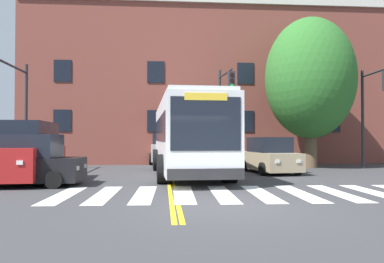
# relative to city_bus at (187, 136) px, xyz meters

# --- Properties ---
(ground_plane) EXTENTS (120.00, 120.00, 0.00)m
(ground_plane) POSITION_rel_city_bus_xyz_m (0.39, -8.37, -1.82)
(ground_plane) COLOR #38383A
(crosswalk) EXTENTS (11.34, 4.01, 0.01)m
(crosswalk) POSITION_rel_city_bus_xyz_m (1.28, -6.20, -1.82)
(crosswalk) COLOR white
(crosswalk) RESTS_ON ground
(lane_line_yellow_inner) EXTENTS (0.12, 36.00, 0.01)m
(lane_line_yellow_inner) POSITION_rel_city_bus_xyz_m (-0.89, 7.80, -1.82)
(lane_line_yellow_inner) COLOR gold
(lane_line_yellow_inner) RESTS_ON ground
(lane_line_yellow_outer) EXTENTS (0.12, 36.00, 0.01)m
(lane_line_yellow_outer) POSITION_rel_city_bus_xyz_m (-0.73, 7.80, -1.82)
(lane_line_yellow_outer) COLOR gold
(lane_line_yellow_outer) RESTS_ON ground
(city_bus) EXTENTS (3.39, 11.11, 3.43)m
(city_bus) POSITION_rel_city_bus_xyz_m (0.00, 0.00, 0.00)
(city_bus) COLOR white
(city_bus) RESTS_ON ground
(car_red_near_lane) EXTENTS (2.45, 5.08, 2.34)m
(car_red_near_lane) POSITION_rel_city_bus_xyz_m (-6.46, -2.45, -0.72)
(car_red_near_lane) COLOR #AD1E1E
(car_red_near_lane) RESTS_ON ground
(car_tan_far_lane) EXTENTS (2.33, 4.30, 1.75)m
(car_tan_far_lane) POSITION_rel_city_bus_xyz_m (4.14, 0.71, -1.02)
(car_tan_far_lane) COLOR tan
(car_tan_far_lane) RESTS_ON ground
(car_silver_behind_bus) EXTENTS (2.42, 4.78, 2.28)m
(car_silver_behind_bus) POSITION_rel_city_bus_xyz_m (-0.96, 8.31, -0.75)
(car_silver_behind_bus) COLOR #B7BABF
(car_silver_behind_bus) RESTS_ON ground
(car_black_cross_street) EXTENTS (3.71, 2.12, 1.83)m
(car_black_cross_street) POSITION_rel_city_bus_xyz_m (-5.86, -3.66, -0.99)
(car_black_cross_street) COLOR black
(car_black_cross_street) RESTS_ON ground
(traffic_light_near_corner) EXTENTS (0.39, 2.77, 5.57)m
(traffic_light_near_corner) POSITION_rel_city_bus_xyz_m (10.15, 1.85, 1.91)
(traffic_light_near_corner) COLOR #28282D
(traffic_light_near_corner) RESTS_ON ground
(traffic_light_far_corner) EXTENTS (0.34, 4.37, 5.63)m
(traffic_light_far_corner) POSITION_rel_city_bus_xyz_m (-8.35, 1.15, 2.00)
(traffic_light_far_corner) COLOR #28282D
(traffic_light_far_corner) RESTS_ON ground
(traffic_light_overhead) EXTENTS (0.49, 2.78, 5.74)m
(traffic_light_overhead) POSITION_rel_city_bus_xyz_m (2.32, 3.32, 1.99)
(traffic_light_overhead) COLOR #28282D
(traffic_light_overhead) RESTS_ON ground
(street_tree_curbside_large) EXTENTS (7.41, 7.44, 8.75)m
(street_tree_curbside_large) POSITION_rel_city_bus_xyz_m (7.45, 3.68, 3.37)
(street_tree_curbside_large) COLOR brown
(street_tree_curbside_large) RESTS_ON ground
(building_facade) EXTENTS (29.60, 7.26, 11.37)m
(building_facade) POSITION_rel_city_bus_xyz_m (4.34, 10.44, 3.87)
(building_facade) COLOR brown
(building_facade) RESTS_ON ground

